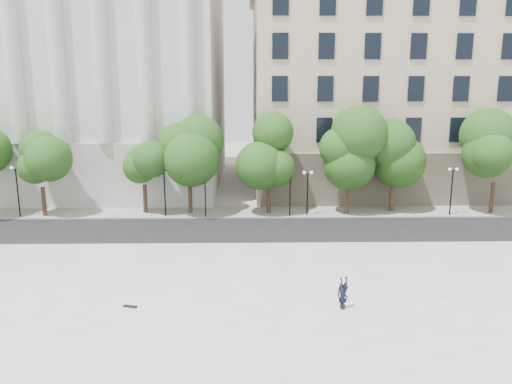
# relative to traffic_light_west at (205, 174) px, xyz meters

# --- Properties ---
(ground) EXTENTS (160.00, 160.00, 0.00)m
(ground) POSITION_rel_traffic_light_west_xyz_m (2.41, -22.30, -3.76)
(ground) COLOR #B0AEA6
(ground) RESTS_ON ground
(plaza) EXTENTS (44.00, 22.00, 0.45)m
(plaza) POSITION_rel_traffic_light_west_xyz_m (2.41, -19.30, -3.54)
(plaza) COLOR white
(plaza) RESTS_ON ground
(street) EXTENTS (60.00, 8.00, 0.02)m
(street) POSITION_rel_traffic_light_west_xyz_m (2.41, -4.30, -3.75)
(street) COLOR black
(street) RESTS_ON ground
(far_sidewalk) EXTENTS (60.00, 4.00, 0.12)m
(far_sidewalk) POSITION_rel_traffic_light_west_xyz_m (2.41, 1.70, -3.70)
(far_sidewalk) COLOR #A4A197
(far_sidewalk) RESTS_ON ground
(building_west) EXTENTS (31.50, 27.65, 25.60)m
(building_west) POSITION_rel_traffic_light_west_xyz_m (-14.59, 16.27, 9.13)
(building_west) COLOR silver
(building_west) RESTS_ON ground
(building_east) EXTENTS (36.00, 26.15, 23.00)m
(building_east) POSITION_rel_traffic_light_west_xyz_m (22.41, 16.61, 7.38)
(building_east) COLOR #B7A98C
(building_east) RESTS_ON ground
(traffic_light_west) EXTENTS (0.91, 1.93, 4.26)m
(traffic_light_west) POSITION_rel_traffic_light_west_xyz_m (0.00, 0.00, 0.00)
(traffic_light_west) COLOR black
(traffic_light_west) RESTS_ON ground
(traffic_light_east) EXTENTS (0.78, 1.57, 4.12)m
(traffic_light_east) POSITION_rel_traffic_light_west_xyz_m (7.12, 0.00, -0.16)
(traffic_light_east) COLOR black
(traffic_light_east) RESTS_ON ground
(person_lying) EXTENTS (1.10, 1.71, 0.44)m
(person_lying) POSITION_rel_traffic_light_west_xyz_m (8.09, -18.63, -3.09)
(person_lying) COLOR black
(person_lying) RESTS_ON plaza
(skateboard) EXTENTS (0.71, 0.35, 0.07)m
(skateboard) POSITION_rel_traffic_light_west_xyz_m (-2.19, -18.28, -3.28)
(skateboard) COLOR black
(skateboard) RESTS_ON plaza
(street_trees) EXTENTS (47.45, 5.37, 7.84)m
(street_trees) POSITION_rel_traffic_light_west_xyz_m (3.95, 1.16, 1.54)
(street_trees) COLOR #382619
(street_trees) RESTS_ON ground
(lamp_posts) EXTENTS (37.52, 0.28, 4.43)m
(lamp_posts) POSITION_rel_traffic_light_west_xyz_m (2.44, 0.30, -0.88)
(lamp_posts) COLOR black
(lamp_posts) RESTS_ON ground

